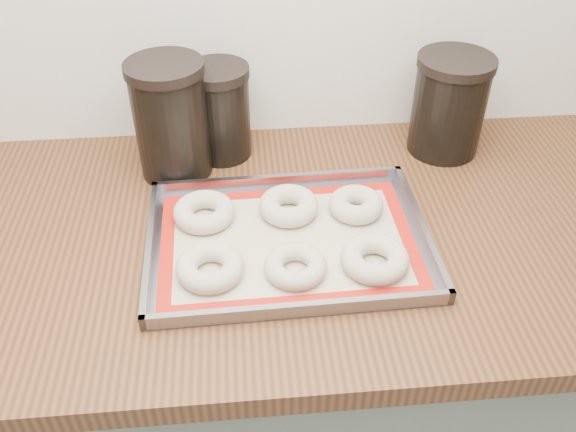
{
  "coord_description": "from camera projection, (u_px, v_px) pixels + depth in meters",
  "views": [
    {
      "loc": [
        -0.22,
        0.88,
        1.58
      ],
      "look_at": [
        -0.15,
        1.63,
        0.96
      ],
      "focal_mm": 38.0,
      "sensor_mm": 36.0,
      "label": 1
    }
  ],
  "objects": [
    {
      "name": "baking_tray",
      "position": [
        288.0,
        241.0,
        1.01
      ],
      "size": [
        0.47,
        0.34,
        0.03
      ],
      "rotation": [
        0.0,
        0.0,
        0.02
      ],
      "color": "gray",
      "rests_on": "countertop"
    },
    {
      "name": "baking_mat",
      "position": [
        288.0,
        242.0,
        1.01
      ],
      "size": [
        0.43,
        0.3,
        0.0
      ],
      "rotation": [
        0.0,
        0.0,
        0.02
      ],
      "color": "#C6B793",
      "rests_on": "baking_tray"
    },
    {
      "name": "countertop",
      "position": [
        371.0,
        230.0,
        1.07
      ],
      "size": [
        3.06,
        0.68,
        0.04
      ],
      "primitive_type": "cube",
      "color": "brown",
      "rests_on": "cabinet"
    },
    {
      "name": "bagel_back_right",
      "position": [
        356.0,
        205.0,
        1.06
      ],
      "size": [
        0.1,
        0.1,
        0.03
      ],
      "primitive_type": "torus",
      "rotation": [
        0.0,
        0.0,
        -0.03
      ],
      "color": "beige",
      "rests_on": "baking_mat"
    },
    {
      "name": "canister_right",
      "position": [
        449.0,
        105.0,
        1.18
      ],
      "size": [
        0.15,
        0.15,
        0.2
      ],
      "color": "black",
      "rests_on": "countertop"
    },
    {
      "name": "canister_mid",
      "position": [
        220.0,
        112.0,
        1.17
      ],
      "size": [
        0.12,
        0.12,
        0.19
      ],
      "color": "black",
      "rests_on": "countertop"
    },
    {
      "name": "cabinet",
      "position": [
        353.0,
        384.0,
        1.36
      ],
      "size": [
        3.0,
        0.65,
        0.86
      ],
      "primitive_type": "cube",
      "color": "slate",
      "rests_on": "floor"
    },
    {
      "name": "bagel_front_left",
      "position": [
        210.0,
        267.0,
        0.94
      ],
      "size": [
        0.13,
        0.13,
        0.03
      ],
      "primitive_type": "torus",
      "rotation": [
        0.0,
        0.0,
        -0.21
      ],
      "color": "beige",
      "rests_on": "baking_mat"
    },
    {
      "name": "bagel_front_right",
      "position": [
        375.0,
        259.0,
        0.95
      ],
      "size": [
        0.11,
        0.11,
        0.03
      ],
      "primitive_type": "torus",
      "rotation": [
        0.0,
        0.0,
        -0.05
      ],
      "color": "beige",
      "rests_on": "baking_mat"
    },
    {
      "name": "canister_left",
      "position": [
        171.0,
        120.0,
        1.11
      ],
      "size": [
        0.14,
        0.14,
        0.22
      ],
      "color": "black",
      "rests_on": "countertop"
    },
    {
      "name": "bagel_front_mid",
      "position": [
        295.0,
        266.0,
        0.94
      ],
      "size": [
        0.11,
        0.11,
        0.03
      ],
      "primitive_type": "torus",
      "rotation": [
        0.0,
        0.0,
        0.09
      ],
      "color": "beige",
      "rests_on": "baking_mat"
    },
    {
      "name": "bagel_back_mid",
      "position": [
        289.0,
        206.0,
        1.06
      ],
      "size": [
        0.13,
        0.13,
        0.04
      ],
      "primitive_type": "torus",
      "rotation": [
        0.0,
        0.0,
        -0.26
      ],
      "color": "beige",
      "rests_on": "baking_mat"
    },
    {
      "name": "bagel_back_left",
      "position": [
        204.0,
        212.0,
        1.05
      ],
      "size": [
        0.11,
        0.11,
        0.03
      ],
      "primitive_type": "torus",
      "rotation": [
        0.0,
        0.0,
        -0.01
      ],
      "color": "beige",
      "rests_on": "baking_mat"
    }
  ]
}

